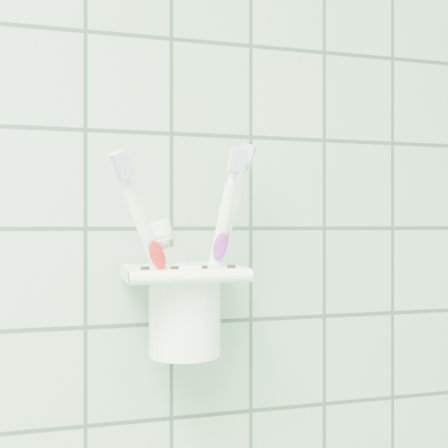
% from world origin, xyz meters
% --- Properties ---
extents(holder_bracket, '(0.12, 0.10, 0.04)m').
position_xyz_m(holder_bracket, '(0.65, 1.15, 1.31)').
color(holder_bracket, white).
rests_on(holder_bracket, wall_back).
extents(cup, '(0.08, 0.08, 0.10)m').
position_xyz_m(cup, '(0.65, 1.16, 1.28)').
color(cup, white).
rests_on(cup, holder_bracket).
extents(toothbrush_pink, '(0.08, 0.06, 0.21)m').
position_xyz_m(toothbrush_pink, '(0.66, 1.14, 1.34)').
color(toothbrush_pink, white).
rests_on(toothbrush_pink, cup).
extents(toothbrush_blue, '(0.07, 0.03, 0.22)m').
position_xyz_m(toothbrush_blue, '(0.66, 1.16, 1.34)').
color(toothbrush_blue, white).
rests_on(toothbrush_blue, cup).
extents(toothbrush_orange, '(0.04, 0.04, 0.21)m').
position_xyz_m(toothbrush_orange, '(0.67, 1.16, 1.34)').
color(toothbrush_orange, white).
rests_on(toothbrush_orange, cup).
extents(toothpaste_tube, '(0.06, 0.04, 0.14)m').
position_xyz_m(toothpaste_tube, '(0.66, 1.15, 1.31)').
color(toothpaste_tube, silver).
rests_on(toothpaste_tube, cup).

